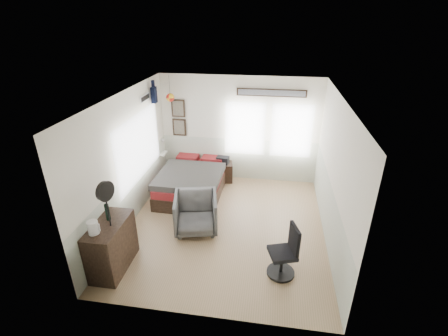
{
  "coord_description": "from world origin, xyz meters",
  "views": [
    {
      "loc": [
        0.82,
        -5.51,
        4.03
      ],
      "look_at": [
        -0.1,
        0.4,
        1.15
      ],
      "focal_mm": 26.0,
      "sensor_mm": 36.0,
      "label": 1
    }
  ],
  "objects_px": {
    "dresser": "(112,246)",
    "bed": "(192,182)",
    "nightstand": "(223,172)",
    "armchair": "(196,213)",
    "task_chair": "(285,255)"
  },
  "relations": [
    {
      "from": "nightstand",
      "to": "task_chair",
      "type": "distance_m",
      "value": 3.56
    },
    {
      "from": "dresser",
      "to": "armchair",
      "type": "relative_size",
      "value": 1.16
    },
    {
      "from": "task_chair",
      "to": "bed",
      "type": "bearing_deg",
      "value": 114.04
    },
    {
      "from": "nightstand",
      "to": "bed",
      "type": "bearing_deg",
      "value": -139.09
    },
    {
      "from": "dresser",
      "to": "task_chair",
      "type": "relative_size",
      "value": 1.06
    },
    {
      "from": "dresser",
      "to": "armchair",
      "type": "bearing_deg",
      "value": 47.94
    },
    {
      "from": "task_chair",
      "to": "armchair",
      "type": "bearing_deg",
      "value": 132.43
    },
    {
      "from": "bed",
      "to": "task_chair",
      "type": "relative_size",
      "value": 2.15
    },
    {
      "from": "dresser",
      "to": "nightstand",
      "type": "height_order",
      "value": "dresser"
    },
    {
      "from": "nightstand",
      "to": "task_chair",
      "type": "xyz_separation_m",
      "value": [
        1.56,
        -3.2,
        0.14
      ]
    },
    {
      "from": "armchair",
      "to": "dresser",
      "type": "bearing_deg",
      "value": -144.54
    },
    {
      "from": "dresser",
      "to": "nightstand",
      "type": "distance_m",
      "value": 3.74
    },
    {
      "from": "dresser",
      "to": "bed",
      "type": "bearing_deg",
      "value": 74.89
    },
    {
      "from": "bed",
      "to": "dresser",
      "type": "relative_size",
      "value": 2.03
    },
    {
      "from": "bed",
      "to": "dresser",
      "type": "xyz_separation_m",
      "value": [
        -0.73,
        -2.71,
        0.14
      ]
    }
  ]
}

